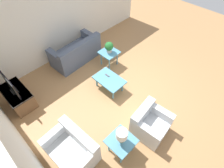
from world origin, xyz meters
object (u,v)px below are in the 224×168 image
object	(u,v)px
armchair	(150,124)
loveseat	(73,149)
sofa	(77,53)
television	(10,85)
side_table_plant	(109,54)
potted_plant	(109,47)
table_lamp	(122,135)
side_table_lamp	(121,142)
tv_stand_chest	(18,96)
coffee_table	(109,80)

from	to	relation	value
armchair	loveseat	size ratio (longest dim) A/B	0.75
sofa	television	xyz separation A→B (m)	(-0.30, 2.36, 0.47)
loveseat	television	distance (m)	2.40
armchair	side_table_plant	bearing A→B (deg)	61.32
sofa	television	size ratio (longest dim) A/B	2.11
potted_plant	table_lamp	bearing A→B (deg)	139.85
side_table_lamp	armchair	bearing A→B (deg)	-99.46
armchair	tv_stand_chest	size ratio (longest dim) A/B	0.84
loveseat	television	bearing A→B (deg)	-179.03
side_table_plant	sofa	bearing A→B (deg)	33.26
tv_stand_chest	potted_plant	size ratio (longest dim) A/B	2.75
side_table_lamp	table_lamp	world-z (taller)	table_lamp
armchair	potted_plant	distance (m)	2.78
tv_stand_chest	television	world-z (taller)	television
potted_plant	table_lamp	xyz separation A→B (m)	(-2.37, 2.00, 0.07)
coffee_table	television	size ratio (longest dim) A/B	1.10
sofa	potted_plant	size ratio (longest dim) A/B	4.67
loveseat	television	xyz separation A→B (m)	(2.34, 0.17, 0.49)
television	potted_plant	bearing A→B (deg)	-102.95
side_table_plant	potted_plant	bearing A→B (deg)	153.43
coffee_table	tv_stand_chest	xyz separation A→B (m)	(1.48, 2.21, -0.08)
tv_stand_chest	side_table_lamp	bearing A→B (deg)	-161.87
coffee_table	side_table_lamp	xyz separation A→B (m)	(-1.58, 1.21, 0.11)
loveseat	table_lamp	bearing A→B (deg)	46.17
sofa	loveseat	world-z (taller)	sofa
armchair	television	size ratio (longest dim) A/B	1.05
television	table_lamp	size ratio (longest dim) A/B	1.98
sofa	side_table_lamp	bearing A→B (deg)	65.31
coffee_table	television	distance (m)	2.70
side_table_plant	television	bearing A→B (deg)	77.05
side_table_plant	side_table_lamp	world-z (taller)	same
sofa	potted_plant	world-z (taller)	potted_plant
sofa	side_table_plant	size ratio (longest dim) A/B	3.06
sofa	table_lamp	xyz separation A→B (m)	(-3.36, 1.35, 0.51)
side_table_plant	loveseat	bearing A→B (deg)	120.19
sofa	side_table_lamp	distance (m)	3.62
coffee_table	table_lamp	size ratio (longest dim) A/B	2.17
sofa	potted_plant	xyz separation A→B (m)	(-0.99, -0.65, 0.44)
table_lamp	side_table_lamp	bearing A→B (deg)	180.00
coffee_table	side_table_lamp	bearing A→B (deg)	142.56
armchair	loveseat	world-z (taller)	same
loveseat	table_lamp	distance (m)	1.22
sofa	coffee_table	bearing A→B (deg)	82.74
loveseat	potted_plant	size ratio (longest dim) A/B	3.10
tv_stand_chest	loveseat	bearing A→B (deg)	-175.97
armchair	table_lamp	bearing A→B (deg)	165.28
loveseat	television	size ratio (longest dim) A/B	1.40
sofa	side_table_plant	bearing A→B (deg)	120.45
loveseat	side_table_lamp	bearing A→B (deg)	46.17
side_table_lamp	table_lamp	distance (m)	0.36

